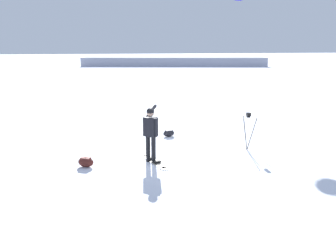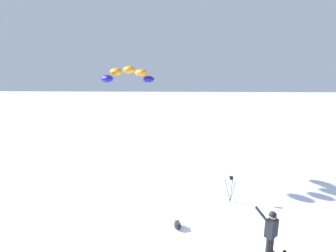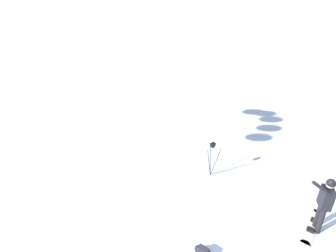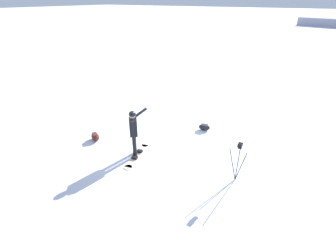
{
  "view_description": "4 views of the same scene",
  "coord_description": "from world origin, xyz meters",
  "px_view_note": "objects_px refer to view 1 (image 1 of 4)",
  "views": [
    {
      "loc": [
        -2.8,
        -11.72,
        3.62
      ],
      "look_at": [
        -0.03,
        0.1,
        0.94
      ],
      "focal_mm": 39.26,
      "sensor_mm": 36.0,
      "label": 1
    },
    {
      "loc": [
        -7.36,
        2.09,
        5.77
      ],
      "look_at": [
        3.13,
        2.93,
        3.72
      ],
      "focal_mm": 23.26,
      "sensor_mm": 36.0,
      "label": 2
    },
    {
      "loc": [
        -2.72,
        5.93,
        6.15
      ],
      "look_at": [
        2.23,
        2.12,
        2.93
      ],
      "focal_mm": 29.77,
      "sensor_mm": 36.0,
      "label": 3
    },
    {
      "loc": [
        4.32,
        -6.62,
        5.13
      ],
      "look_at": [
        0.04,
        0.16,
        1.0
      ],
      "focal_mm": 26.85,
      "sensor_mm": 36.0,
      "label": 4
    }
  ],
  "objects_px": {
    "gear_bag_large": "(169,133)",
    "snowboard": "(154,161)",
    "gear_bag_small": "(86,162)",
    "snowboarder": "(151,129)",
    "camera_tripod": "(248,123)"
  },
  "relations": [
    {
      "from": "snowboard",
      "to": "gear_bag_large",
      "type": "height_order",
      "value": "gear_bag_large"
    },
    {
      "from": "gear_bag_large",
      "to": "snowboard",
      "type": "bearing_deg",
      "value": -111.28
    },
    {
      "from": "snowboarder",
      "to": "snowboard",
      "type": "distance_m",
      "value": 1.05
    },
    {
      "from": "snowboard",
      "to": "gear_bag_small",
      "type": "distance_m",
      "value": 2.12
    },
    {
      "from": "snowboarder",
      "to": "snowboard",
      "type": "bearing_deg",
      "value": -8.86
    },
    {
      "from": "snowboarder",
      "to": "gear_bag_large",
      "type": "xyz_separation_m",
      "value": [
        1.31,
        3.1,
        -0.93
      ]
    },
    {
      "from": "gear_bag_small",
      "to": "snowboarder",
      "type": "bearing_deg",
      "value": 0.79
    },
    {
      "from": "snowboarder",
      "to": "camera_tripod",
      "type": "height_order",
      "value": "snowboarder"
    },
    {
      "from": "gear_bag_small",
      "to": "camera_tripod",
      "type": "bearing_deg",
      "value": 6.12
    },
    {
      "from": "camera_tripod",
      "to": "snowboarder",
      "type": "bearing_deg",
      "value": -170.89
    },
    {
      "from": "gear_bag_large",
      "to": "gear_bag_small",
      "type": "xyz_separation_m",
      "value": [
        -3.33,
        -3.12,
        0.02
      ]
    },
    {
      "from": "gear_bag_small",
      "to": "snowboard",
      "type": "bearing_deg",
      "value": 0.34
    },
    {
      "from": "snowboard",
      "to": "camera_tripod",
      "type": "height_order",
      "value": "camera_tripod"
    },
    {
      "from": "snowboard",
      "to": "gear_bag_large",
      "type": "bearing_deg",
      "value": 68.72
    },
    {
      "from": "snowboarder",
      "to": "gear_bag_small",
      "type": "relative_size",
      "value": 3.15
    }
  ]
}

